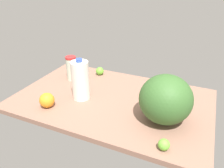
% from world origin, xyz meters
% --- Properties ---
extents(countertop, '(1.20, 0.76, 0.03)m').
position_xyz_m(countertop, '(0.00, 0.00, 0.01)').
color(countertop, '#8E6553').
rests_on(countertop, ground).
extents(milk_jug, '(0.11, 0.11, 0.26)m').
position_xyz_m(milk_jug, '(0.18, 0.07, 0.15)').
color(milk_jug, white).
rests_on(milk_jug, countertop).
extents(tumbler_cup, '(0.07, 0.07, 0.18)m').
position_xyz_m(tumbler_cup, '(0.38, -0.13, 0.12)').
color(tumbler_cup, beige).
rests_on(tumbler_cup, countertop).
extents(watermelon, '(0.27, 0.27, 0.26)m').
position_xyz_m(watermelon, '(-0.34, 0.09, 0.16)').
color(watermelon, '#37622B').
rests_on(watermelon, countertop).
extents(lime_beside_bowl, '(0.06, 0.06, 0.06)m').
position_xyz_m(lime_beside_bowl, '(0.23, -0.28, 0.06)').
color(lime_beside_bowl, '#66B634').
rests_on(lime_beside_bowl, countertop).
extents(orange_loose, '(0.09, 0.09, 0.09)m').
position_xyz_m(orange_loose, '(0.31, 0.24, 0.07)').
color(orange_loose, orange).
rests_on(orange_loose, countertop).
extents(lime_far_back, '(0.05, 0.05, 0.05)m').
position_xyz_m(lime_far_back, '(-0.39, 0.31, 0.06)').
color(lime_far_back, '#6BB739').
rests_on(lime_far_back, countertop).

